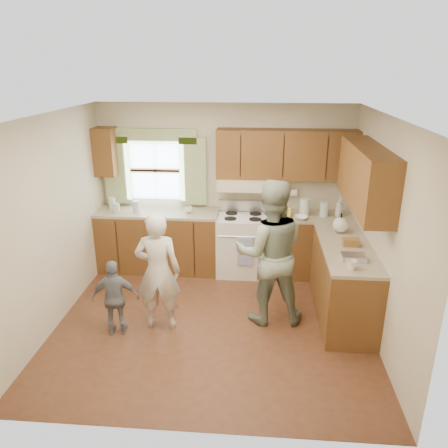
# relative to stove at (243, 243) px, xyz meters

# --- Properties ---
(room) EXTENTS (3.80, 3.80, 3.80)m
(room) POSITION_rel_stove_xyz_m (-0.30, -1.44, 0.78)
(room) COLOR #4E2B18
(room) RESTS_ON ground
(kitchen_fixtures) EXTENTS (3.80, 2.25, 2.15)m
(kitchen_fixtures) POSITION_rel_stove_xyz_m (0.31, -0.36, 0.37)
(kitchen_fixtures) COLOR #47290F
(kitchen_fixtures) RESTS_ON ground
(stove) EXTENTS (0.76, 0.67, 1.07)m
(stove) POSITION_rel_stove_xyz_m (0.00, 0.00, 0.00)
(stove) COLOR silver
(stove) RESTS_ON ground
(woman_left) EXTENTS (0.55, 0.37, 1.46)m
(woman_left) POSITION_rel_stove_xyz_m (-0.93, -1.56, 0.26)
(woman_left) COLOR beige
(woman_left) RESTS_ON ground
(woman_right) EXTENTS (0.94, 0.77, 1.80)m
(woman_right) POSITION_rel_stove_xyz_m (0.37, -1.30, 0.43)
(woman_right) COLOR #2F4835
(woman_right) RESTS_ON ground
(child) EXTENTS (0.57, 0.31, 0.93)m
(child) POSITION_rel_stove_xyz_m (-1.40, -1.76, 0.00)
(child) COLOR gray
(child) RESTS_ON ground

